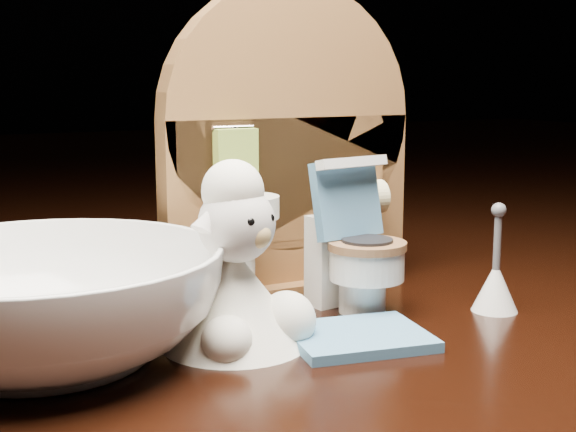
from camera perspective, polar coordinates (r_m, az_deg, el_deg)
backdrop_panel at (r=0.39m, az=-0.08°, el=4.16°), size 0.13×0.05×0.15m
toy_toilet at (r=0.37m, az=4.68°, el=-2.72°), size 0.04×0.05×0.07m
bath_mat at (r=0.33m, az=4.98°, el=-8.56°), size 0.06×0.05×0.00m
toilet_brush at (r=0.38m, az=14.54°, el=-4.63°), size 0.02×0.02×0.05m
plush_lamb at (r=0.32m, az=-3.60°, el=-4.63°), size 0.06×0.06×0.08m
ceramic_bowl at (r=0.32m, az=-16.94°, el=-6.09°), size 0.16×0.16×0.04m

